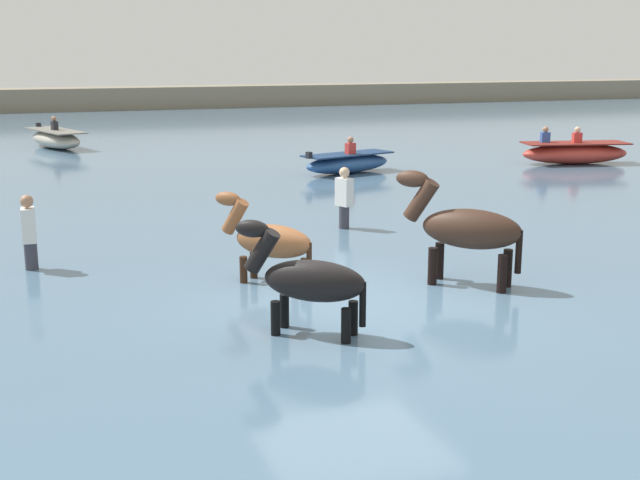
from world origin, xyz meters
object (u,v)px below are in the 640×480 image
Objects in this scene: horse_flank_black at (309,284)px; boat_distant_west at (348,163)px; person_wading_mid at (344,206)px; horse_lead_chestnut at (269,244)px; boat_mid_channel at (575,153)px; horse_trailing_dark_bay at (466,232)px; person_wading_close at (30,243)px; boat_near_starboard at (56,139)px.

horse_flank_black is 0.62× the size of boat_distant_west.
horse_lead_chestnut is at bearing -126.85° from person_wading_mid.
horse_trailing_dark_bay is at bearing -132.35° from boat_mid_channel.
person_wading_mid is (2.60, 5.56, -0.21)m from horse_flank_black.
boat_near_starboard is at bearing 86.60° from person_wading_close.
boat_distant_west is 1.80× the size of person_wading_close.
horse_lead_chestnut is 0.50× the size of boat_near_starboard.
person_wading_mid is (2.42, 3.23, -0.17)m from horse_lead_chestnut.
horse_flank_black is 1.11× the size of person_wading_close.
horse_trailing_dark_bay is 0.61× the size of boat_mid_channel.
person_wading_close is (-1.01, -17.00, 0.11)m from boat_near_starboard.
horse_trailing_dark_bay is 6.73m from person_wading_close.
boat_mid_channel is (9.64, 10.58, -0.47)m from horse_trailing_dark_bay.
boat_mid_channel reaches higher than boat_near_starboard.
horse_flank_black is at bearing -54.01° from person_wading_close.
horse_flank_black is at bearing -155.57° from horse_trailing_dark_bay.
person_wading_close is at bearing -136.50° from boat_distant_west.
boat_near_starboard is (-14.63, 9.46, -0.01)m from boat_mid_channel.
horse_trailing_dark_bay is at bearing -102.62° from boat_distant_west.
boat_near_starboard is (-2.14, 21.34, -0.32)m from horse_flank_black.
boat_near_starboard is (-4.99, 20.04, -0.48)m from horse_trailing_dark_bay.
horse_lead_chestnut is 11.30m from boat_distant_west.
horse_trailing_dark_bay is 20.66m from boat_near_starboard.
person_wading_close is (-3.15, 4.33, -0.21)m from horse_flank_black.
boat_distant_west is at bearing 77.38° from horse_trailing_dark_bay.
boat_near_starboard is at bearing 129.82° from boat_distant_west.
person_wading_close reaches higher than boat_near_starboard.
horse_trailing_dark_bay reaches higher than boat_mid_channel.
horse_trailing_dark_bay is 3.13m from horse_flank_black.
boat_mid_channel is at bearing 32.54° from person_wading_mid.
person_wading_close reaches higher than boat_distant_west.
horse_trailing_dark_bay is (2.67, -1.03, 0.19)m from horse_lead_chestnut.
person_wading_close and person_wading_mid have the same top height.
horse_flank_black is at bearing -113.30° from boat_distant_west.
boat_distant_west is at bearing 66.70° from horse_flank_black.
boat_distant_west is at bearing 68.17° from person_wading_mid.
horse_flank_black is 0.53× the size of boat_mid_channel.
boat_near_starboard is (-2.31, 19.01, -0.28)m from horse_lead_chestnut.
boat_mid_channel reaches higher than boat_distant_west.
person_wading_mid is (5.75, 1.23, 0.00)m from person_wading_close.
person_wading_close is at bearing 148.89° from horse_lead_chestnut.
boat_distant_west is (5.15, 10.05, -0.32)m from horse_lead_chestnut.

